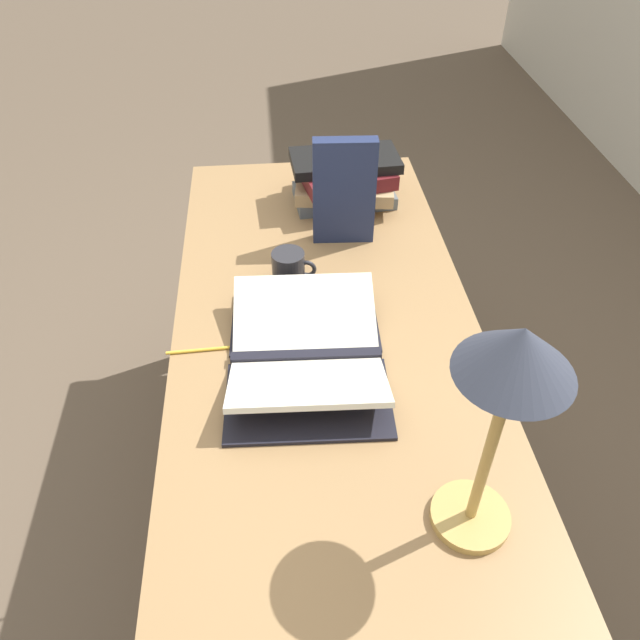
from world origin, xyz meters
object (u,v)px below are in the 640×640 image
(open_book, at_px, (306,352))
(book_standing_upright, at_px, (344,192))
(coffee_mug, at_px, (289,268))
(reading_lamp, at_px, (510,381))
(pencil, at_px, (205,350))
(book_stack_tall, at_px, (344,179))

(open_book, xyz_separation_m, book_standing_upright, (-0.44, 0.13, 0.12))
(book_standing_upright, xyz_separation_m, coffee_mug, (0.17, -0.15, -0.10))
(open_book, distance_m, reading_lamp, 0.56)
(open_book, height_order, coffee_mug, coffee_mug)
(book_standing_upright, bearing_deg, reading_lamp, 10.84)
(open_book, height_order, pencil, open_book)
(book_stack_tall, relative_size, coffee_mug, 2.84)
(coffee_mug, xyz_separation_m, pencil, (0.22, -0.19, -0.04))
(reading_lamp, relative_size, pencil, 2.59)
(open_book, xyz_separation_m, book_stack_tall, (-0.63, 0.16, 0.05))
(book_stack_tall, xyz_separation_m, pencil, (0.58, -0.37, -0.07))
(open_book, distance_m, book_stack_tall, 0.65)
(open_book, relative_size, pencil, 2.72)
(coffee_mug, bearing_deg, book_standing_upright, 138.46)
(open_book, height_order, book_standing_upright, book_standing_upright)
(open_book, distance_m, pencil, 0.22)
(book_standing_upright, bearing_deg, open_book, -13.20)
(open_book, bearing_deg, coffee_mug, -173.34)
(open_book, xyz_separation_m, reading_lamp, (0.39, 0.24, 0.31))
(book_stack_tall, height_order, reading_lamp, reading_lamp)
(book_stack_tall, bearing_deg, pencil, -32.32)
(open_book, relative_size, coffee_mug, 4.24)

